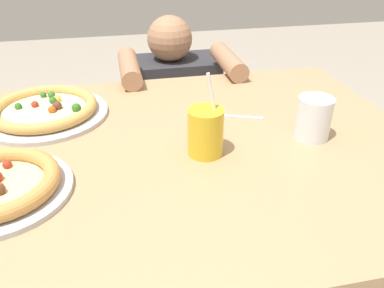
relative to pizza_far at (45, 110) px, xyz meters
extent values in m
cube|color=tan|center=(0.37, -0.24, -0.04)|extent=(1.21, 0.95, 0.04)
cylinder|color=#826748|center=(-0.16, 0.15, -0.41)|extent=(0.07, 0.07, 0.71)
cylinder|color=#826748|center=(0.89, 0.15, -0.41)|extent=(0.07, 0.07, 0.71)
cylinder|color=#B7B7BC|center=(-0.05, -0.36, -0.01)|extent=(0.30, 0.30, 0.01)
sphere|color=#BF4C19|center=(-0.04, -0.37, 0.01)|extent=(0.02, 0.02, 0.02)
sphere|color=maroon|center=(-0.04, -0.29, 0.01)|extent=(0.02, 0.02, 0.02)
cylinder|color=#B7B7BC|center=(0.00, 0.00, -0.01)|extent=(0.35, 0.35, 0.01)
cylinder|color=beige|center=(0.00, 0.00, 0.00)|extent=(0.23, 0.23, 0.01)
torus|color=tan|center=(0.00, 0.00, 0.01)|extent=(0.29, 0.29, 0.03)
sphere|color=#2D6623|center=(0.01, 0.09, 0.01)|extent=(0.02, 0.02, 0.02)
sphere|color=#BF4C19|center=(0.02, -0.02, 0.01)|extent=(0.02, 0.02, 0.02)
sphere|color=#2D6623|center=(0.09, -0.03, 0.01)|extent=(0.03, 0.03, 0.03)
sphere|color=#2D6623|center=(0.02, 0.04, 0.01)|extent=(0.02, 0.02, 0.02)
sphere|color=brown|center=(0.04, 0.00, 0.01)|extent=(0.03, 0.03, 0.03)
sphere|color=#2D6623|center=(-0.07, 0.02, 0.01)|extent=(0.02, 0.02, 0.02)
sphere|color=gold|center=(0.03, 0.05, 0.01)|extent=(0.02, 0.02, 0.02)
sphere|color=#2D6623|center=(-0.01, 0.09, 0.01)|extent=(0.02, 0.02, 0.02)
sphere|color=maroon|center=(-0.03, 0.03, 0.01)|extent=(0.02, 0.02, 0.02)
cylinder|color=gold|center=(0.40, -0.29, 0.04)|extent=(0.09, 0.09, 0.12)
cylinder|color=white|center=(0.41, -0.29, 0.13)|extent=(0.03, 0.01, 0.10)
cylinder|color=silver|center=(0.69, -0.27, 0.04)|extent=(0.09, 0.09, 0.11)
cube|color=white|center=(0.68, -0.28, 0.07)|extent=(0.04, 0.04, 0.03)
cube|color=white|center=(0.69, -0.26, 0.07)|extent=(0.03, 0.03, 0.02)
cube|color=white|center=(0.68, -0.26, 0.06)|extent=(0.04, 0.04, 0.03)
cube|color=silver|center=(0.53, -0.12, -0.02)|extent=(0.15, 0.07, 0.00)
cube|color=silver|center=(0.44, -0.08, -0.02)|extent=(0.05, 0.04, 0.00)
cylinder|color=#333847|center=(0.44, 0.50, -0.54)|extent=(0.32, 0.32, 0.45)
cube|color=#2D2D33|center=(0.44, 0.50, -0.18)|extent=(0.40, 0.22, 0.28)
sphere|color=#A37556|center=(0.44, 0.50, 0.05)|extent=(0.18, 0.18, 0.18)
cylinder|color=#A37556|center=(0.26, 0.27, 0.02)|extent=(0.07, 0.28, 0.07)
cylinder|color=#A37556|center=(0.62, 0.27, 0.02)|extent=(0.07, 0.28, 0.07)
camera|label=1|loc=(0.21, -1.07, 0.48)|focal=36.35mm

